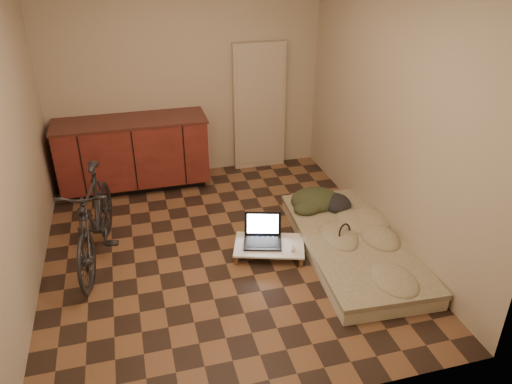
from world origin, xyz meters
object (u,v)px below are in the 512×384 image
object	(u,v)px
futon	(353,245)
laptop	(263,237)
bicycle	(94,215)
lap_desk	(269,246)

from	to	relation	value
futon	laptop	xyz separation A→B (m)	(-0.89, 0.27, 0.08)
bicycle	laptop	bearing A→B (deg)	-0.14
futon	laptop	world-z (taller)	laptop
bicycle	lap_desk	size ratio (longest dim) A/B	1.98
bicycle	laptop	world-z (taller)	bicycle
lap_desk	laptop	world-z (taller)	laptop
bicycle	lap_desk	world-z (taller)	bicycle
lap_desk	laptop	xyz separation A→B (m)	(-0.05, 0.08, 0.07)
lap_desk	laptop	bearing A→B (deg)	139.79
bicycle	laptop	xyz separation A→B (m)	(1.61, -0.28, -0.35)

